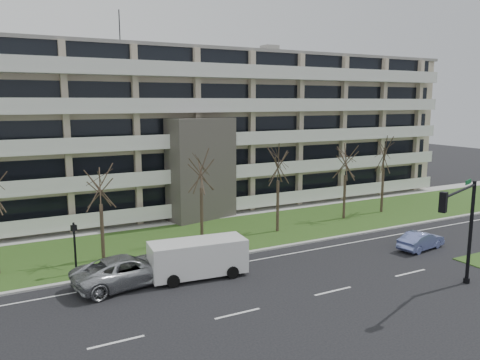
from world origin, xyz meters
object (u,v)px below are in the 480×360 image
traffic_signal (462,221)px  blue_sedan (421,240)px  pedestrian_signal (75,242)px  silver_pickup (127,270)px  white_van (199,255)px

traffic_signal → blue_sedan: bearing=35.1°
traffic_signal → pedestrian_signal: traffic_signal is taller
silver_pickup → white_van: bearing=-109.0°
white_van → pedestrian_signal: size_ratio=1.82×
silver_pickup → white_van: (4.16, -0.73, 0.48)m
silver_pickup → white_van: 4.25m
pedestrian_signal → white_van: bearing=-53.3°
blue_sedan → traffic_signal: size_ratio=0.63×
white_van → pedestrian_signal: bearing=155.7°
white_van → traffic_signal: 14.90m
traffic_signal → pedestrian_signal: (-18.23, 12.57, -1.96)m
silver_pickup → white_van: white_van is taller
blue_sedan → white_van: bearing=72.4°
blue_sedan → pedestrian_signal: bearing=65.8°
blue_sedan → pedestrian_signal: size_ratio=1.20×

